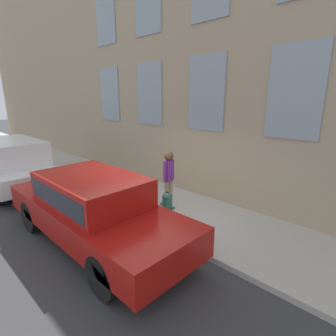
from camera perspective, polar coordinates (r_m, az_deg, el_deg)
ground_plane at (r=6.90m, az=-5.89°, el=-12.56°), size 80.00×80.00×0.00m
sidewalk at (r=7.69m, az=1.65°, el=-8.94°), size 2.62×60.00×0.13m
building_facade at (r=8.37m, az=9.60°, el=27.96°), size 0.33×40.00×10.17m
fire_hydrant at (r=6.79m, az=-0.15°, el=-8.20°), size 0.34×0.45×0.75m
person at (r=7.30m, az=0.14°, el=-1.35°), size 0.40×0.27×1.66m
parked_car_red_near at (r=6.04m, az=-16.02°, el=-7.87°), size 1.82×5.14×1.59m
parked_truck_white_far at (r=10.93m, az=-31.03°, el=1.39°), size 1.98×4.74×1.75m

